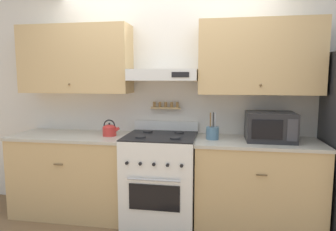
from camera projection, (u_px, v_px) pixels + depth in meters
wall_back at (165, 86)px, 3.45m from camera, size 5.20×0.46×2.55m
counter_left at (74, 174)px, 3.47m from camera, size 1.32×0.66×0.92m
counter_right at (257, 184)px, 3.13m from camera, size 1.27×0.66×0.92m
stove_range at (161, 178)px, 3.26m from camera, size 0.75×0.72×1.06m
tea_kettle at (110, 130)px, 3.33m from camera, size 0.20×0.15×0.18m
microwave at (270, 127)px, 3.05m from camera, size 0.48×0.39×0.30m
utensil_crock at (212, 133)px, 3.14m from camera, size 0.13×0.13×0.29m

